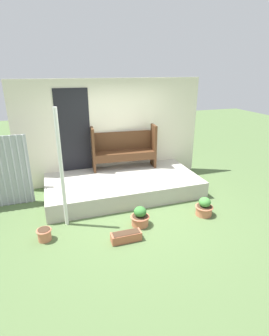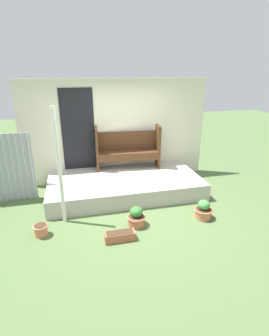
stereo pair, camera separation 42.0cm
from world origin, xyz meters
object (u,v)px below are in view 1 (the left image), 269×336
(support_post, at_px, (61,170))
(flower_pot_right, at_px, (204,207))
(bench, at_px, (124,148))
(flower_pot_middle, at_px, (140,217))
(flower_pot_left, at_px, (44,234))
(planter_box_rect, at_px, (126,237))

(support_post, height_order, flower_pot_right, support_post)
(support_post, height_order, bench, support_post)
(flower_pot_middle, distance_m, flower_pot_right, 1.36)
(bench, bearing_deg, flower_pot_left, -129.80)
(support_post, height_order, planter_box_rect, support_post)
(flower_pot_middle, bearing_deg, bench, 81.88)
(bench, xyz_separation_m, flower_pot_middle, (-0.30, -2.12, -0.76))
(bench, distance_m, flower_pot_left, 3.00)
(flower_pot_middle, xyz_separation_m, planter_box_rect, (-0.39, -0.39, -0.09))
(flower_pot_right, height_order, planter_box_rect, flower_pot_right)
(planter_box_rect, bearing_deg, flower_pot_right, 10.76)
(bench, distance_m, planter_box_rect, 2.74)
(flower_pot_left, relative_size, planter_box_rect, 0.50)
(flower_pot_left, relative_size, flower_pot_right, 0.68)
(support_post, relative_size, planter_box_rect, 4.21)
(flower_pot_left, distance_m, planter_box_rect, 1.42)
(support_post, relative_size, flower_pot_right, 5.73)
(support_post, xyz_separation_m, flower_pot_left, (-0.41, -0.39, -0.99))
(flower_pot_right, bearing_deg, bench, 115.90)
(bench, xyz_separation_m, planter_box_rect, (-0.69, -2.51, -0.84))
(flower_pot_middle, bearing_deg, planter_box_rect, -135.07)
(bench, height_order, flower_pot_middle, bench)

